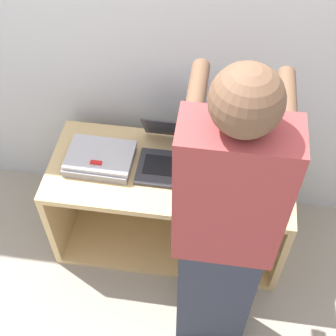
# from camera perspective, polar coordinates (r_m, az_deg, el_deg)

# --- Properties ---
(ground_plane) EXTENTS (12.00, 12.00, 0.00)m
(ground_plane) POSITION_cam_1_polar(r_m,az_deg,el_deg) (2.82, -0.60, -13.10)
(ground_plane) COLOR #9E9384
(wall_back) EXTENTS (8.00, 0.05, 2.40)m
(wall_back) POSITION_cam_1_polar(r_m,az_deg,el_deg) (2.35, 1.73, 16.02)
(wall_back) COLOR silver
(wall_back) RESTS_ON ground_plane
(cart) EXTENTS (1.29, 0.57, 0.63)m
(cart) POSITION_cam_1_polar(r_m,az_deg,el_deg) (2.73, 0.45, -3.53)
(cart) COLOR tan
(cart) RESTS_ON ground_plane
(laptop_open) EXTENTS (0.34, 0.37, 0.23)m
(laptop_open) POSITION_cam_1_polar(r_m,az_deg,el_deg) (2.45, 0.49, 1.51)
(laptop_open) COLOR #333338
(laptop_open) RESTS_ON cart
(laptop_stack_left) EXTENTS (0.35, 0.26, 0.07)m
(laptop_stack_left) POSITION_cam_1_polar(r_m,az_deg,el_deg) (2.48, -8.31, 1.11)
(laptop_stack_left) COLOR gray
(laptop_stack_left) RESTS_ON cart
(laptop_stack_right) EXTENTS (0.36, 0.26, 0.07)m
(laptop_stack_right) POSITION_cam_1_polar(r_m,az_deg,el_deg) (2.41, 9.23, -0.77)
(laptop_stack_right) COLOR #B7B7BC
(laptop_stack_right) RESTS_ON cart
(person) EXTENTS (0.40, 0.53, 1.72)m
(person) POSITION_cam_1_polar(r_m,az_deg,el_deg) (1.94, 6.76, -8.32)
(person) COLOR #2D3342
(person) RESTS_ON ground_plane
(inventory_tag) EXTENTS (0.06, 0.02, 0.01)m
(inventory_tag) POSITION_cam_1_polar(r_m,az_deg,el_deg) (2.41, -8.76, 0.66)
(inventory_tag) COLOR red
(inventory_tag) RESTS_ON laptop_stack_left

